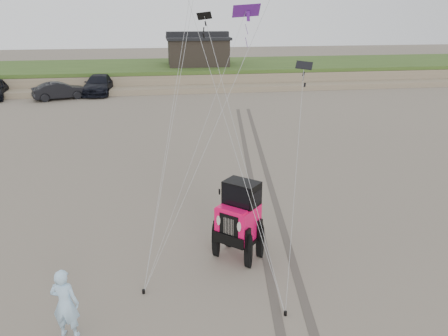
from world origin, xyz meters
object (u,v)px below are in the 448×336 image
Objects in this scene: cabin at (198,50)px; jeep at (238,229)px; truck_b at (60,91)px; truck_c at (99,84)px; man at (65,304)px.

cabin reaches higher than jeep.
truck_b is 29.01m from jeep.
truck_c is 1.09× the size of jeep.
cabin reaches higher than man.
truck_c is (-9.54, -5.75, -2.40)m from cabin.
jeep is (-2.14, -35.03, -2.25)m from cabin.
truck_c is (3.03, 2.21, 0.11)m from truck_b.
cabin is 1.11× the size of truck_c.
man is at bearing -100.05° from cabin.
jeep is 5.37m from man.
jeep reaches higher than truck_c.
cabin is at bearing -77.95° from truck_b.
truck_b is at bearing -147.66° from cabin.
truck_c reaches higher than truck_b.
man is (2.83, -32.10, 0.07)m from truck_c.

